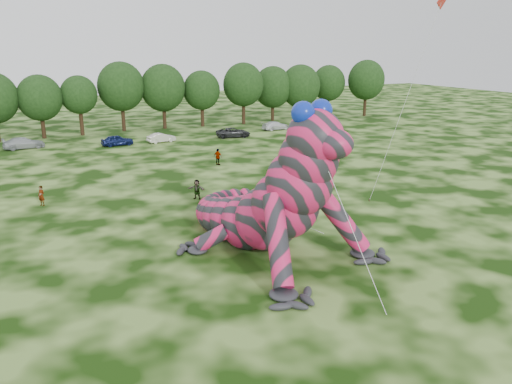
{
  "coord_description": "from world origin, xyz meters",
  "views": [
    {
      "loc": [
        -7.36,
        -19.82,
        12.7
      ],
      "look_at": [
        5.43,
        6.92,
        4.0
      ],
      "focal_mm": 35.0,
      "sensor_mm": 36.0,
      "label": 1
    }
  ],
  "objects": [
    {
      "name": "tree_10",
      "position": [
        7.4,
        58.58,
        5.25
      ],
      "size": [
        7.09,
        6.38,
        10.5
      ],
      "primitive_type": null,
      "color": "black",
      "rests_on": "ground"
    },
    {
      "name": "inflatable_gecko",
      "position": [
        5.52,
        7.92,
        4.97
      ],
      "size": [
        22.57,
        24.43,
        9.93
      ],
      "primitive_type": null,
      "rotation": [
        0.0,
        0.0,
        0.35
      ],
      "color": "#D21E58",
      "rests_on": "ground"
    },
    {
      "name": "spectator_5",
      "position": [
        5.81,
        19.5,
        0.86
      ],
      "size": [
        1.5,
        1.47,
        1.72
      ],
      "primitive_type": "imported",
      "rotation": [
        0.0,
        0.0,
        5.52
      ],
      "color": "gray",
      "rests_on": "ground"
    },
    {
      "name": "tree_8",
      "position": [
        -4.22,
        56.99,
        4.47
      ],
      "size": [
        6.14,
        5.53,
        8.94
      ],
      "primitive_type": null,
      "color": "black",
      "rests_on": "ground"
    },
    {
      "name": "car_3",
      "position": [
        -7.03,
        50.0,
        0.72
      ],
      "size": [
        5.18,
        2.53,
        1.45
      ],
      "primitive_type": "imported",
      "rotation": [
        0.0,
        0.0,
        1.67
      ],
      "color": "#9FA4A8",
      "rests_on": "ground"
    },
    {
      "name": "car_5",
      "position": [
        10.07,
        46.65,
        0.64
      ],
      "size": [
        4.07,
        2.06,
        1.28
      ],
      "primitive_type": "imported",
      "rotation": [
        0.0,
        0.0,
        1.76
      ],
      "color": "silver",
      "rests_on": "ground"
    },
    {
      "name": "tree_13",
      "position": [
        27.13,
        57.13,
        5.06
      ],
      "size": [
        6.83,
        6.15,
        10.13
      ],
      "primitive_type": null,
      "color": "black",
      "rests_on": "ground"
    },
    {
      "name": "car_7",
      "position": [
        29.15,
        49.39,
        0.65
      ],
      "size": [
        4.69,
        2.37,
        1.31
      ],
      "primitive_type": "imported",
      "rotation": [
        0.0,
        0.0,
        1.7
      ],
      "color": "white",
      "rests_on": "ground"
    },
    {
      "name": "tree_11",
      "position": [
        13.79,
        58.2,
        5.03
      ],
      "size": [
        7.01,
        6.31,
        10.07
      ],
      "primitive_type": null,
      "color": "black",
      "rests_on": "ground"
    },
    {
      "name": "tree_16",
      "position": [
        45.45,
        59.37,
        4.69
      ],
      "size": [
        6.26,
        5.63,
        9.37
      ],
      "primitive_type": null,
      "color": "black",
      "rests_on": "ground"
    },
    {
      "name": "tree_9",
      "position": [
        1.06,
        57.35,
        4.34
      ],
      "size": [
        5.27,
        4.74,
        8.68
      ],
      "primitive_type": null,
      "color": "black",
      "rests_on": "ground"
    },
    {
      "name": "spectator_3",
      "position": [
        12.12,
        30.64,
        0.92
      ],
      "size": [
        0.99,
        1.14,
        1.84
      ],
      "primitive_type": "imported",
      "rotation": [
        0.0,
        0.0,
        2.18
      ],
      "color": "gray",
      "rests_on": "ground"
    },
    {
      "name": "car_4",
      "position": [
        4.2,
        46.93,
        0.71
      ],
      "size": [
        4.23,
        1.89,
        1.41
      ],
      "primitive_type": "imported",
      "rotation": [
        0.0,
        0.0,
        1.63
      ],
      "color": "#101B50",
      "rests_on": "ground"
    },
    {
      "name": "spectator_0",
      "position": [
        -6.36,
        23.22,
        0.85
      ],
      "size": [
        0.71,
        0.73,
        1.7
      ],
      "primitive_type": "imported",
      "rotation": [
        0.0,
        0.0,
        5.41
      ],
      "color": "gray",
      "rests_on": "ground"
    },
    {
      "name": "tree_17",
      "position": [
        51.95,
        56.66,
        5.15
      ],
      "size": [
        6.98,
        6.28,
        10.3
      ],
      "primitive_type": null,
      "color": "black",
      "rests_on": "ground"
    },
    {
      "name": "flying_kite",
      "position": [
        21.19,
        9.3,
        14.71
      ],
      "size": [
        3.39,
        4.02,
        16.74
      ],
      "color": "red",
      "rests_on": "ground"
    },
    {
      "name": "car_6",
      "position": [
        20.54,
        46.11,
        0.68
      ],
      "size": [
        5.23,
        3.04,
        1.37
      ],
      "primitive_type": "imported",
      "rotation": [
        0.0,
        0.0,
        1.41
      ],
      "color": "#252628",
      "rests_on": "ground"
    },
    {
      "name": "ground",
      "position": [
        0.0,
        0.0,
        0.0
      ],
      "size": [
        240.0,
        240.0,
        0.0
      ],
      "primitive_type": "plane",
      "color": "#16330A",
      "rests_on": "ground"
    },
    {
      "name": "tree_14",
      "position": [
        33.46,
        58.72,
        4.7
      ],
      "size": [
        6.82,
        6.14,
        9.4
      ],
      "primitive_type": null,
      "color": "black",
      "rests_on": "ground"
    },
    {
      "name": "tree_12",
      "position": [
        20.01,
        57.74,
        4.49
      ],
      "size": [
        5.99,
        5.39,
        8.97
      ],
      "primitive_type": null,
      "color": "black",
      "rests_on": "ground"
    },
    {
      "name": "tree_15",
      "position": [
        38.47,
        57.77,
        4.82
      ],
      "size": [
        7.17,
        6.45,
        9.63
      ],
      "primitive_type": null,
      "color": "black",
      "rests_on": "ground"
    }
  ]
}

